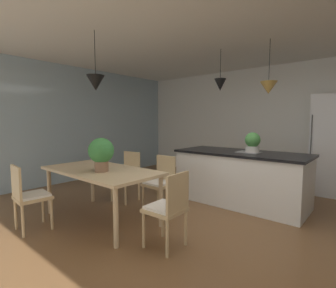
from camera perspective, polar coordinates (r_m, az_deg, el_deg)
ground_plane at (r=3.52m, az=11.84°, el=-19.18°), size 10.00×8.40×0.04m
ceiling_slab at (r=3.47m, az=12.82°, el=27.67°), size 10.00×8.40×0.12m
wall_back_kitchen at (r=6.28m, az=26.47°, el=4.00°), size 10.00×0.12×2.70m
window_wall_left_glazing at (r=6.25m, az=-22.80°, el=4.13°), size 0.06×8.40×2.70m
dining_table at (r=3.74m, az=-15.02°, el=-6.61°), size 1.79×0.92×0.74m
chair_kitchen_end at (r=2.88m, az=0.07°, el=-14.13°), size 0.41×0.41×0.87m
chair_far_right at (r=4.02m, az=-1.72°, el=-8.48°), size 0.40×0.40×0.87m
chair_far_left at (r=4.59m, az=-9.31°, el=-6.82°), size 0.44×0.44×0.87m
chair_near_left at (r=3.77m, az=-29.20°, el=-10.11°), size 0.44×0.44×0.87m
kitchen_island at (r=4.56m, az=16.16°, el=-7.22°), size 2.19×0.96×0.91m
refrigerator at (r=5.75m, az=33.67°, el=-0.23°), size 0.75×0.67×1.93m
pendant_over_table at (r=3.81m, az=-16.15°, el=13.22°), size 0.25×0.25×0.84m
pendant_over_island_main at (r=4.68m, az=11.80°, el=13.09°), size 0.21×0.21×0.73m
pendant_over_island_aux at (r=4.33m, az=21.93°, el=11.84°), size 0.26×0.26×0.85m
potted_plant_on_island at (r=4.39m, az=18.70°, el=0.36°), size 0.25×0.25×0.34m
potted_plant_on_table at (r=3.52m, az=-14.98°, el=-1.82°), size 0.35×0.35×0.46m
vase_on_dining_table at (r=3.70m, az=-14.99°, el=-3.92°), size 0.08×0.08×0.22m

